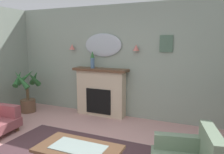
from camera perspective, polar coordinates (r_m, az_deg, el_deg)
The scene contains 9 objects.
wall_back at distance 5.13m, azimuth 5.36°, elevation 3.95°, with size 7.30×0.10×2.65m, color #93A393.
fireplace at distance 5.32m, azimuth -2.97°, elevation -4.05°, with size 1.36×0.36×1.16m.
mantel_vase_right at distance 5.26m, azimuth -5.14°, elevation 4.58°, with size 0.10×0.10×0.41m.
wall_mirror at distance 5.30m, azimuth -2.39°, elevation 8.35°, with size 0.96×0.06×0.56m, color #B2BCC6.
wall_sconce_left at distance 5.68m, azimuth -10.41°, elevation 7.77°, with size 0.14×0.14×0.14m, color #D17066.
wall_sconce_right at distance 4.95m, azimuth 6.34°, elevation 7.64°, with size 0.14×0.14×0.14m, color #D17066.
framed_picture at distance 4.85m, azimuth 14.01°, elevation 8.45°, with size 0.28×0.03×0.36m, color #4C6B56.
coffee_table at distance 3.04m, azimuth -8.80°, elevation -18.65°, with size 1.10×0.60×0.45m.
potted_plant_tall_palm at distance 5.97m, azimuth -21.26°, elevation -3.50°, with size 0.71×0.71×1.12m.
Camera 1 is at (1.59, -2.12, 1.81)m, focal length 34.94 mm.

